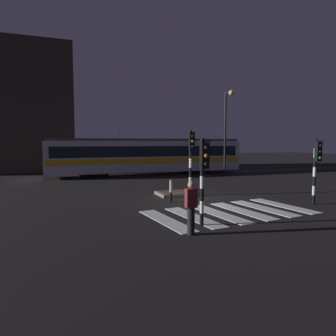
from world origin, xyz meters
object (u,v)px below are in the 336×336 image
tram (148,156)px  traffic_light_kerb_mid_left (203,169)px  pedestrian_waiting_at_kerb (191,208)px  street_lamp_trackside_right (227,123)px  traffic_light_corner_near_right (316,161)px  traffic_light_median_centre (191,153)px  bollard_island_edge (171,191)px

tram → traffic_light_kerb_mid_left: bearing=-100.2°
pedestrian_waiting_at_kerb → street_lamp_trackside_right: bearing=55.6°
street_lamp_trackside_right → traffic_light_corner_near_right: bearing=-101.5°
tram → pedestrian_waiting_at_kerb: 18.31m
traffic_light_median_centre → traffic_light_kerb_mid_left: bearing=-110.6°
street_lamp_trackside_right → pedestrian_waiting_at_kerb: 18.00m
traffic_light_corner_near_right → bollard_island_edge: size_ratio=2.79×
traffic_light_corner_near_right → street_lamp_trackside_right: street_lamp_trackside_right is taller
traffic_light_median_centre → traffic_light_kerb_mid_left: (-2.18, -5.81, -0.34)m
traffic_light_median_centre → tram: size_ratio=0.20×
street_lamp_trackside_right → tram: size_ratio=0.41×
traffic_light_corner_near_right → street_lamp_trackside_right: bearing=78.5°
traffic_light_corner_near_right → pedestrian_waiting_at_kerb: 7.90m
traffic_light_kerb_mid_left → pedestrian_waiting_at_kerb: 1.61m
street_lamp_trackside_right → pedestrian_waiting_at_kerb: bearing=-124.4°
street_lamp_trackside_right → traffic_light_median_centre: bearing=-131.2°
tram → traffic_light_corner_near_right: bearing=-77.1°
street_lamp_trackside_right → tram: (-6.05, 3.32, -2.83)m
traffic_light_median_centre → traffic_light_corner_near_right: (4.46, -4.27, -0.32)m
traffic_light_kerb_mid_left → tram: bearing=79.8°
street_lamp_trackside_right → traffic_light_kerb_mid_left: bearing=-123.6°
traffic_light_kerb_mid_left → tram: (3.09, 17.08, -0.28)m
traffic_light_kerb_mid_left → street_lamp_trackside_right: street_lamp_trackside_right is taller
traffic_light_corner_near_right → traffic_light_kerb_mid_left: traffic_light_corner_near_right is taller
traffic_light_corner_near_right → tram: bearing=102.9°
traffic_light_median_centre → street_lamp_trackside_right: (6.95, 7.95, 2.22)m
tram → bollard_island_edge: bearing=-101.7°
traffic_light_kerb_mid_left → street_lamp_trackside_right: 16.71m
traffic_light_median_centre → street_lamp_trackside_right: street_lamp_trackside_right is taller
traffic_light_corner_near_right → traffic_light_kerb_mid_left: (-6.64, -1.54, -0.01)m
bollard_island_edge → traffic_light_corner_near_right: bearing=-25.0°
pedestrian_waiting_at_kerb → bollard_island_edge: bearing=76.1°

